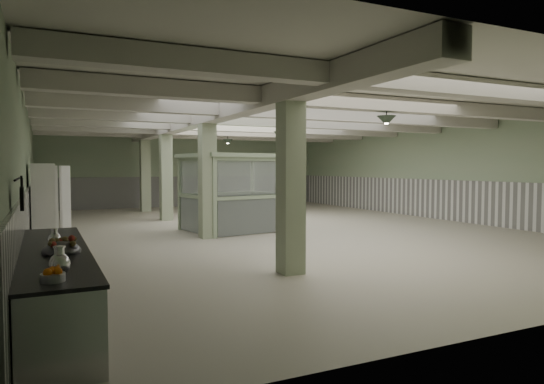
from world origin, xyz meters
name	(u,v)px	position (x,y,z in m)	size (l,w,h in m)	color
floor	(273,229)	(0.00, 0.00, 0.00)	(20.00, 20.00, 0.00)	beige
ceiling	(273,116)	(0.00, 0.00, 3.60)	(14.00, 20.00, 0.02)	silver
wall_back	(188,171)	(0.00, 10.00, 1.80)	(14.00, 0.02, 3.60)	#94A382
wall_left	(28,174)	(-7.00, 0.00, 1.80)	(0.02, 20.00, 3.60)	#94A382
wall_right	(438,172)	(7.00, 0.00, 1.80)	(0.02, 20.00, 3.60)	#94A382
wainscot_left	(30,215)	(-6.97, 0.00, 0.75)	(0.05, 19.90, 1.50)	silver
wainscot_right	(437,199)	(6.97, 0.00, 0.75)	(0.05, 19.90, 1.50)	silver
wainscot_back	(188,191)	(0.00, 9.97, 0.75)	(13.90, 0.05, 1.50)	silver
girder	(197,120)	(-2.50, 0.00, 3.38)	(0.45, 19.90, 0.40)	beige
beam_a	(454,87)	(0.00, -7.50, 3.42)	(13.90, 0.35, 0.32)	beige
beam_b	(369,103)	(0.00, -5.00, 3.42)	(13.90, 0.35, 0.32)	beige
beam_c	(313,114)	(0.00, -2.50, 3.42)	(13.90, 0.35, 0.32)	beige
beam_d	(273,122)	(0.00, 0.00, 3.42)	(13.90, 0.35, 0.32)	beige
beam_e	(243,128)	(0.00, 2.50, 3.42)	(13.90, 0.35, 0.32)	beige
beam_f	(220,132)	(0.00, 5.00, 3.42)	(13.90, 0.35, 0.32)	beige
beam_g	(202,136)	(0.00, 7.50, 3.42)	(13.90, 0.35, 0.32)	beige
column_a	(291,177)	(-2.50, -6.00, 1.80)	(0.42, 0.42, 3.60)	#A3B18F
column_b	(207,174)	(-2.50, -1.00, 1.80)	(0.42, 0.42, 3.60)	#A3B18F
column_c	(166,172)	(-2.50, 4.00, 1.80)	(0.42, 0.42, 3.60)	#A3B18F
column_d	(145,171)	(-2.50, 8.00, 1.80)	(0.42, 0.42, 3.60)	#A3B18F
hook_rail	(17,179)	(-6.93, -7.60, 1.85)	(0.02, 0.02, 1.20)	black
pendant_front	(386,121)	(0.50, -5.00, 3.05)	(0.44, 0.44, 0.22)	#2D3B2C
pendant_mid	(280,135)	(0.50, 0.50, 3.05)	(0.44, 0.44, 0.22)	#2D3B2C
pendant_back	(228,142)	(0.50, 5.50, 3.05)	(0.44, 0.44, 0.22)	#2D3B2C
prep_counter	(55,283)	(-6.54, -7.00, 0.46)	(0.82, 4.70, 0.91)	silver
pitcher_near	(55,238)	(-6.53, -6.76, 1.03)	(0.17, 0.20, 0.25)	silver
pitcher_far	(60,261)	(-6.53, -8.71, 1.05)	(0.20, 0.24, 0.30)	silver
veg_colander	(61,246)	(-6.47, -7.38, 1.01)	(0.47, 0.47, 0.21)	#3F3E44
orange_bowl	(53,279)	(-6.60, -8.99, 0.94)	(0.22, 0.22, 0.08)	#B2B2B7
skillet_near	(22,199)	(-6.88, -7.78, 1.63)	(0.28, 0.28, 0.04)	black
skillet_far	(22,198)	(-6.88, -7.62, 1.63)	(0.25, 0.25, 0.03)	black
walkin_cooler	(45,207)	(-6.62, -0.29, 0.97)	(0.83, 2.12, 1.95)	white
guard_booth	(236,178)	(-1.21, 0.16, 1.65)	(3.34, 2.97, 2.39)	#97AB89
filing_cabinet	(284,207)	(0.26, -0.31, 0.72)	(0.47, 0.67, 1.44)	#535648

